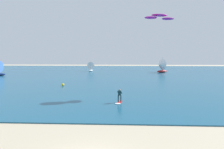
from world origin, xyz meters
TOP-DOWN VIEW (x-y plane):
  - ocean at (0.00, 51.64)m, footprint 160.00×90.00m
  - kitesurfer at (1.44, 14.60)m, footprint 0.98×2.03m
  - kite at (7.53, 22.81)m, footprint 5.30×3.42m
  - sailboat_heeled_over at (-9.07, 62.36)m, footprint 2.82×3.25m
  - sailboat_trailing at (14.24, 57.69)m, footprint 4.40×4.00m
  - marker_buoy at (-9.25, 27.49)m, footprint 0.50×0.50m

SIDE VIEW (x-z plane):
  - ocean at x=0.00m, z-range 0.00..0.10m
  - marker_buoy at x=-9.25m, z-range 0.10..0.60m
  - kitesurfer at x=1.44m, z-range -0.13..1.54m
  - sailboat_heeled_over at x=-9.07m, z-range -0.05..3.62m
  - sailboat_trailing at x=14.24m, z-range -0.10..4.78m
  - kite at x=7.53m, z-range 11.38..12.14m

